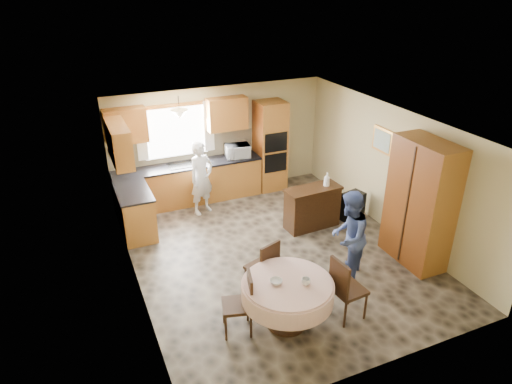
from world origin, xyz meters
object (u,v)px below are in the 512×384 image
object	(u,v)px
person_dining	(349,236)
person_sink	(202,178)
oven_tower	(270,146)
chair_right	(345,286)
cupboard	(420,203)
chair_back	(265,265)
chair_left	(242,300)
dining_table	(287,292)
sideboard	(312,209)

from	to	relation	value
person_dining	person_sink	bearing A→B (deg)	-107.79
oven_tower	chair_right	bearing A→B (deg)	-101.77
cupboard	person_dining	world-z (taller)	cupboard
person_sink	person_dining	size ratio (longest dim) A/B	1.01
chair_back	chair_right	xyz separation A→B (m)	(0.83, -0.99, 0.03)
chair_left	oven_tower	bearing A→B (deg)	165.38
cupboard	dining_table	bearing A→B (deg)	-167.60
chair_back	oven_tower	bearing A→B (deg)	-135.65
cupboard	chair_right	world-z (taller)	cupboard
sideboard	cupboard	size ratio (longest dim) A/B	0.51
cupboard	chair_back	bearing A→B (deg)	176.90
sideboard	chair_right	distance (m)	2.76
chair_left	sideboard	bearing A→B (deg)	147.64
sideboard	chair_right	xyz separation A→B (m)	(-0.95, -2.59, 0.16)
oven_tower	sideboard	xyz separation A→B (m)	(-0.03, -2.09, -0.65)
person_sink	person_dining	world-z (taller)	person_sink
chair_right	person_sink	bearing A→B (deg)	7.26
cupboard	person_dining	bearing A→B (deg)	178.96
chair_back	person_dining	size ratio (longest dim) A/B	0.62
oven_tower	person_dining	xyz separation A→B (m)	(-0.35, -3.82, -0.26)
cupboard	chair_back	xyz separation A→B (m)	(-2.88, 0.16, -0.59)
oven_tower	chair_left	xyz separation A→B (m)	(-2.45, -4.33, -0.53)
chair_left	chair_back	distance (m)	0.91
oven_tower	person_dining	world-z (taller)	oven_tower
oven_tower	chair_left	world-z (taller)	oven_tower
cupboard	sideboard	bearing A→B (deg)	122.04
person_sink	sideboard	bearing A→B (deg)	-62.09
person_sink	chair_left	bearing A→B (deg)	-121.63
chair_left	person_dining	xyz separation A→B (m)	(2.10, 0.51, 0.26)
cupboard	person_sink	distance (m)	4.41
chair_back	sideboard	bearing A→B (deg)	-157.61
oven_tower	sideboard	distance (m)	2.19
sideboard	chair_right	bearing A→B (deg)	-113.44
sideboard	cupboard	xyz separation A→B (m)	(1.10, -1.75, 0.72)
dining_table	person_dining	distance (m)	1.62
sideboard	dining_table	bearing A→B (deg)	-130.14
oven_tower	chair_right	size ratio (longest dim) A/B	2.05
cupboard	person_sink	world-z (taller)	cupboard
person_sink	dining_table	bearing A→B (deg)	-111.95
chair_left	person_sink	world-z (taller)	person_sink
cupboard	chair_right	size ratio (longest dim) A/B	2.19
chair_back	person_dining	xyz separation A→B (m)	(1.46, -0.13, 0.25)
sideboard	chair_back	xyz separation A→B (m)	(-1.78, -1.60, 0.13)
dining_table	chair_left	distance (m)	0.66
chair_left	person_dining	bearing A→B (deg)	118.58
oven_tower	person_dining	bearing A→B (deg)	-95.24
oven_tower	person_sink	bearing A→B (deg)	-162.78
sideboard	cupboard	distance (m)	2.19
chair_right	person_sink	distance (m)	4.20
chair_left	person_sink	distance (m)	3.80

